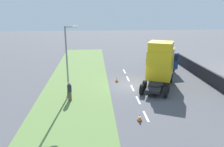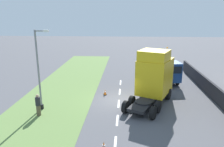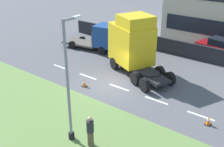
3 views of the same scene
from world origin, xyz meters
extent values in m
plane|color=#515156|center=(0.00, 0.00, 0.00)|extent=(120.00, 120.00, 0.00)
cube|color=#607F42|center=(-6.00, 0.00, 0.01)|extent=(7.00, 44.00, 0.01)
cube|color=white|center=(0.00, -7.10, 0.00)|extent=(0.16, 1.80, 0.00)
cube|color=white|center=(0.00, -3.90, 0.00)|extent=(0.16, 1.80, 0.00)
cube|color=white|center=(0.00, -0.70, 0.00)|extent=(0.16, 1.80, 0.00)
cube|color=white|center=(0.00, 2.50, 0.00)|extent=(0.16, 1.80, 0.00)
cube|color=white|center=(0.00, 5.70, 0.00)|extent=(0.16, 1.80, 0.00)
cube|color=#232328|center=(9.00, 0.00, 0.74)|extent=(0.25, 24.00, 1.48)
cube|color=#1E232D|center=(12.48, -1.90, 2.27)|extent=(0.08, 7.72, 1.59)
cube|color=black|center=(2.70, -0.83, 0.67)|extent=(3.97, 6.43, 0.24)
cube|color=gold|center=(3.31, 0.49, 2.36)|extent=(3.80, 4.28, 3.16)
cube|color=black|center=(4.06, 2.12, 1.67)|extent=(2.00, 0.97, 1.77)
cube|color=black|center=(4.06, 2.12, 3.06)|extent=(2.11, 1.02, 1.01)
cube|color=gold|center=(3.08, 0.01, 4.39)|extent=(3.17, 3.11, 0.90)
sphere|color=orange|center=(4.39, 1.16, 4.91)|extent=(0.14, 0.14, 0.14)
cylinder|color=black|center=(2.09, -2.14, 0.85)|extent=(1.87, 1.87, 0.12)
cylinder|color=black|center=(2.58, 1.71, 0.52)|extent=(0.73, 1.08, 1.04)
cylinder|color=black|center=(4.71, 0.72, 0.52)|extent=(0.73, 1.08, 1.04)
cylinder|color=black|center=(1.16, -1.35, 0.52)|extent=(0.73, 1.08, 1.04)
cylinder|color=black|center=(3.30, -2.34, 0.52)|extent=(0.73, 1.08, 1.04)
cylinder|color=black|center=(0.62, -2.52, 0.52)|extent=(0.73, 1.08, 1.04)
cylinder|color=black|center=(2.76, -3.51, 0.52)|extent=(0.73, 1.08, 1.04)
cube|color=navy|center=(5.60, 4.97, 1.65)|extent=(2.33, 2.37, 2.15)
cube|color=black|center=(5.77, 3.92, 2.08)|extent=(1.77, 0.32, 0.77)
cube|color=#4C4742|center=(5.14, 7.91, 0.49)|extent=(2.61, 4.14, 0.18)
cube|color=#4C4742|center=(5.43, 6.05, 1.33)|extent=(2.03, 0.41, 1.50)
cylinder|color=black|center=(6.53, 5.12, 0.40)|extent=(0.36, 0.83, 0.80)
cylinder|color=black|center=(4.68, 4.83, 0.40)|extent=(0.36, 0.83, 0.80)
cylinder|color=black|center=(5.98, 8.65, 0.40)|extent=(0.36, 0.83, 0.80)
cylinder|color=black|center=(4.12, 8.36, 0.40)|extent=(0.36, 0.83, 0.80)
cube|color=maroon|center=(10.75, -4.82, 0.76)|extent=(2.43, 4.96, 0.98)
cube|color=black|center=(10.73, -4.94, 1.57)|extent=(1.85, 2.81, 0.65)
cylinder|color=black|center=(10.16, -3.17, 0.32)|extent=(0.29, 0.66, 0.64)
cylinder|color=black|center=(11.79, -3.41, 0.32)|extent=(0.29, 0.66, 0.64)
cylinder|color=black|center=(-6.60, -2.25, 0.20)|extent=(0.33, 0.33, 0.40)
cylinder|color=gray|center=(-6.60, -2.25, 3.38)|extent=(0.15, 0.15, 6.75)
cylinder|color=gray|center=(-6.15, -2.25, 6.65)|extent=(0.90, 0.11, 0.11)
cube|color=silver|center=(-5.70, -2.25, 6.65)|extent=(0.44, 0.20, 0.16)
cylinder|color=brown|center=(-6.37, -3.46, 0.44)|extent=(0.34, 0.34, 0.87)
cylinder|color=#26262D|center=(-6.37, -3.46, 1.22)|extent=(0.39, 0.39, 0.69)
sphere|color=tan|center=(-6.37, -3.46, 1.68)|extent=(0.24, 0.24, 0.24)
cube|color=black|center=(-1.47, 1.50, 0.01)|extent=(0.36, 0.36, 0.03)
cone|color=orange|center=(-1.47, 1.50, 0.31)|extent=(0.28, 0.28, 0.55)
cylinder|color=white|center=(-1.47, 1.50, 0.33)|extent=(0.17, 0.17, 0.07)
cube|color=black|center=(-0.66, -7.79, 0.01)|extent=(0.36, 0.36, 0.03)
cone|color=orange|center=(-0.66, -7.79, 0.31)|extent=(0.28, 0.28, 0.55)
cylinder|color=white|center=(-0.66, -7.79, 0.33)|extent=(0.17, 0.17, 0.07)
camera|label=1|loc=(-3.98, -22.50, 8.35)|focal=35.00mm
camera|label=2|loc=(0.57, -19.20, 7.96)|focal=35.00mm
camera|label=3|loc=(-15.30, -11.77, 9.82)|focal=45.00mm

